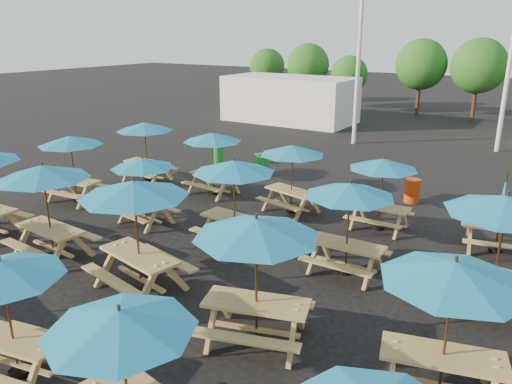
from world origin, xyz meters
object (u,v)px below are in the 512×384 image
Objects in this scene: waste_bin_0 at (218,156)px; waste_bin_3 at (412,191)px; picnic_unit_14 at (350,195)px; picnic_unit_15 at (383,168)px; waste_bin_1 at (260,164)px; picnic_unit_18 at (505,211)px; picnic_unit_17 at (454,280)px; picnic_unit_8 at (2,276)px; picnic_unit_11 at (292,154)px; picnic_unit_13 at (256,235)px; picnic_unit_12 at (121,329)px; picnic_unit_5 at (43,177)px; picnic_unit_9 at (134,195)px; waste_bin_2 at (263,166)px; picnic_unit_7 at (212,141)px; picnic_unit_3 at (145,130)px; picnic_unit_10 at (234,171)px; picnic_unit_19 at (500,219)px; picnic_unit_6 at (143,167)px; picnic_unit_2 at (71,144)px.

waste_bin_3 is (8.48, -0.48, 0.00)m from waste_bin_0.
picnic_unit_15 is (-0.28, 3.13, -0.12)m from picnic_unit_14.
picnic_unit_18 is at bearing -33.44° from waste_bin_1.
picnic_unit_17 is (2.92, -3.20, 0.10)m from picnic_unit_14.
picnic_unit_15 is at bearing -27.56° from waste_bin_1.
picnic_unit_11 is (0.03, 9.45, 0.05)m from picnic_unit_8.
picnic_unit_12 is at bearing -109.35° from picnic_unit_13.
picnic_unit_5 is 4.76m from picnic_unit_8.
picnic_unit_9 is (-0.40, 3.25, 0.36)m from picnic_unit_8.
picnic_unit_5 is at bearing -168.87° from picnic_unit_9.
picnic_unit_15 is at bearing -26.72° from waste_bin_2.
picnic_unit_7 is at bearing 153.03° from picnic_unit_14.
picnic_unit_12 is at bearing -114.97° from picnic_unit_18.
picnic_unit_3 is 2.84× the size of waste_bin_1.
picnic_unit_10 is 6.96m from waste_bin_2.
picnic_unit_8 is 9.05m from picnic_unit_18.
picnic_unit_15 is 0.97× the size of picnic_unit_19.
picnic_unit_12 reaches higher than picnic_unit_15.
picnic_unit_3 is 1.10× the size of picnic_unit_6.
picnic_unit_14 reaches higher than waste_bin_3.
picnic_unit_6 is 0.90× the size of picnic_unit_12.
picnic_unit_7 reaches higher than picnic_unit_12.
picnic_unit_17 reaches higher than waste_bin_3.
picnic_unit_13 is at bearing -24.56° from picnic_unit_2.
picnic_unit_7 is at bearing -55.52° from waste_bin_0.
picnic_unit_9 is at bearing -150.52° from picnic_unit_18.
waste_bin_3 is (-3.08, 9.24, -1.66)m from picnic_unit_17.
picnic_unit_3 reaches higher than picnic_unit_19.
picnic_unit_12 is 0.91× the size of picnic_unit_18.
picnic_unit_15 is at bearing -22.09° from waste_bin_0.
picnic_unit_7 is at bearing 37.84° from picnic_unit_2.
picnic_unit_8 is 1.00× the size of picnic_unit_12.
picnic_unit_17 is at bearing -28.60° from picnic_unit_7.
picnic_unit_2 is 2.81× the size of waste_bin_1.
picnic_unit_9 is 7.13m from picnic_unit_15.
picnic_unit_6 is 2.58× the size of waste_bin_0.
picnic_unit_3 is 13.15m from picnic_unit_12.
picnic_unit_9 reaches higher than waste_bin_0.
picnic_unit_8 reaches higher than picnic_unit_15.
waste_bin_2 is (-8.93, 2.79, -0.50)m from picnic_unit_19.
picnic_unit_3 is at bearing 127.25° from picnic_unit_13.
waste_bin_1 is at bearing 97.77° from picnic_unit_6.
waste_bin_1 is at bearing 92.97° from picnic_unit_8.
picnic_unit_9 is 3.39× the size of waste_bin_2.
picnic_unit_6 is at bearing 147.32° from picnic_unit_17.
picnic_unit_12 is 10.35m from picnic_unit_19.
picnic_unit_9 is 9.76m from waste_bin_2.
picnic_unit_15 is 6.66m from waste_bin_2.
picnic_unit_13 reaches higher than waste_bin_3.
picnic_unit_6 is at bearing 142.48° from picnic_unit_12.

